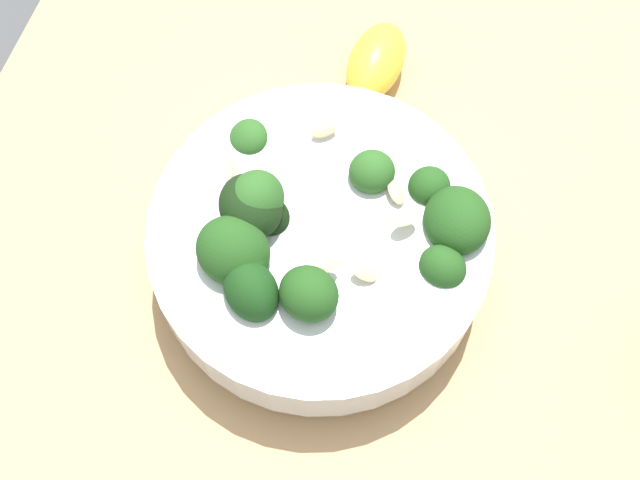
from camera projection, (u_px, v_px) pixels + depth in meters
ground_plane at (362, 239)px, 59.83cm from camera, size 63.51×63.51×3.67cm
bowl_of_broccoli at (318, 240)px, 53.14cm from camera, size 22.83×23.50×10.40cm
lemon_wedge at (376, 61)px, 62.06cm from camera, size 7.73×4.93×3.95cm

